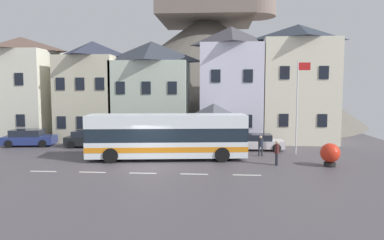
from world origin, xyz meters
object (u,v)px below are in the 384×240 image
(townhouse_01, at_px, (94,90))
(townhouse_02, at_px, (152,91))
(pedestrian_01, at_px, (277,152))
(harbour_buoy, at_px, (330,154))
(parked_car_02, at_px, (258,142))
(parked_car_00, at_px, (29,138))
(public_bench, at_px, (193,140))
(pedestrian_00, at_px, (261,144))
(hilltop_castle, at_px, (207,65))
(townhouse_03, at_px, (231,84))
(townhouse_00, at_px, (23,88))
(parked_car_01, at_px, (90,139))
(flagpole, at_px, (298,101))
(bus_shelter, at_px, (214,112))
(townhouse_04, at_px, (297,84))
(transit_bus, at_px, (167,137))

(townhouse_01, xyz_separation_m, townhouse_02, (5.90, -0.76, -0.09))
(pedestrian_01, xyz_separation_m, harbour_buoy, (3.29, -0.10, -0.05))
(parked_car_02, xyz_separation_m, harbour_buoy, (3.88, -5.75, 0.19))
(parked_car_00, bearing_deg, public_bench, -2.15)
(pedestrian_00, distance_m, harbour_buoy, 5.07)
(hilltop_castle, bearing_deg, townhouse_03, -81.46)
(townhouse_00, bearing_deg, harbour_buoy, -23.19)
(townhouse_00, xyz_separation_m, parked_car_01, (8.69, -5.20, -4.31))
(flagpole, bearing_deg, bus_shelter, 163.67)
(townhouse_02, height_order, pedestrian_00, townhouse_02)
(townhouse_01, height_order, parked_car_02, townhouse_01)
(townhouse_02, height_order, parked_car_00, townhouse_02)
(bus_shelter, distance_m, flagpole, 6.58)
(townhouse_00, bearing_deg, pedestrian_00, -19.96)
(townhouse_04, xyz_separation_m, transit_bus, (-10.66, -9.01, -3.76))
(townhouse_01, relative_size, townhouse_02, 1.02)
(parked_car_01, distance_m, parked_car_02, 13.91)
(hilltop_castle, bearing_deg, public_bench, -90.99)
(townhouse_00, xyz_separation_m, parked_car_02, (22.60, -5.60, -4.35))
(townhouse_02, xyz_separation_m, pedestrian_01, (10.03, -10.35, -3.77))
(hilltop_castle, height_order, pedestrian_00, hilltop_castle)
(public_bench, distance_m, harbour_buoy, 11.97)
(pedestrian_00, bearing_deg, townhouse_01, 152.21)
(hilltop_castle, xyz_separation_m, parked_car_00, (-14.37, -23.62, -7.64))
(townhouse_02, distance_m, harbour_buoy, 17.35)
(pedestrian_01, bearing_deg, public_bench, 128.05)
(townhouse_01, height_order, hilltop_castle, hilltop_castle)
(parked_car_01, bearing_deg, townhouse_01, 105.06)
(transit_bus, bearing_deg, pedestrian_01, -17.57)
(bus_shelter, relative_size, parked_car_02, 0.94)
(bus_shelter, height_order, parked_car_02, bus_shelter)
(hilltop_castle, distance_m, public_bench, 23.56)
(pedestrian_01, height_order, flagpole, flagpole)
(harbour_buoy, bearing_deg, public_bench, 140.27)
(townhouse_02, bearing_deg, townhouse_03, 0.96)
(townhouse_04, relative_size, bus_shelter, 2.88)
(townhouse_02, relative_size, public_bench, 5.89)
(parked_car_02, xyz_separation_m, pedestrian_01, (0.59, -5.65, 0.24))
(townhouse_02, distance_m, parked_car_01, 7.37)
(townhouse_04, xyz_separation_m, pedestrian_00, (-4.06, -7.34, -4.43))
(townhouse_03, relative_size, parked_car_00, 2.41)
(townhouse_03, relative_size, public_bench, 6.70)
(harbour_buoy, bearing_deg, townhouse_00, 156.81)
(townhouse_00, relative_size, public_bench, 6.32)
(parked_car_00, xyz_separation_m, public_bench, (13.99, 1.41, -0.22))
(parked_car_01, distance_m, pedestrian_00, 14.15)
(townhouse_01, relative_size, parked_car_02, 2.40)
(hilltop_castle, distance_m, parked_car_00, 28.68)
(hilltop_castle, height_order, parked_car_00, hilltop_castle)
(townhouse_04, relative_size, hilltop_castle, 0.24)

